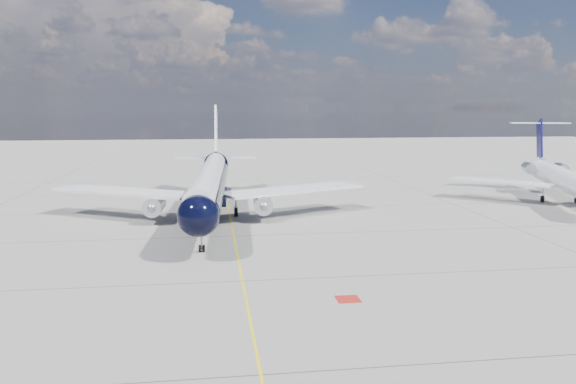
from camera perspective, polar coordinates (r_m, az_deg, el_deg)
ground at (r=76.48m, az=-6.18°, el=-1.13°), size 320.00×320.00×0.00m
taxiway_centerline at (r=71.56m, az=-6.05°, el=-1.79°), size 0.16×160.00×0.01m
red_marking at (r=38.67m, az=6.10°, el=-10.77°), size 1.60×1.60×0.01m
main_airliner at (r=66.67m, az=-7.91°, el=0.99°), size 37.63×45.84×13.24m
regional_jet at (r=85.43m, az=25.80°, el=1.47°), size 27.15×32.00×11.16m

